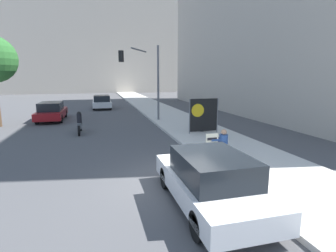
# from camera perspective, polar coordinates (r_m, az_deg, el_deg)

# --- Properties ---
(ground_plane) EXTENTS (160.00, 160.00, 0.00)m
(ground_plane) POSITION_cam_1_polar(r_m,az_deg,el_deg) (8.57, 2.70, -12.25)
(ground_plane) COLOR #4F4F51
(sidewalk_curb) EXTENTS (3.87, 90.00, 0.16)m
(sidewalk_curb) POSITION_cam_1_polar(r_m,az_deg,el_deg) (23.48, -0.56, 2.64)
(sidewalk_curb) COLOR beige
(sidewalk_curb) RESTS_ON ground_plane
(building_backdrop_far) EXTENTS (52.00, 12.00, 36.32)m
(building_backdrop_far) POSITION_cam_1_polar(r_m,az_deg,el_deg) (64.75, -15.51, 23.47)
(building_backdrop_far) COLOR #BCB2A3
(building_backdrop_far) RESTS_ON ground_plane
(seated_protester) EXTENTS (0.99, 0.77, 1.17)m
(seated_protester) POSITION_cam_1_polar(r_m,az_deg,el_deg) (10.48, 12.05, -3.72)
(seated_protester) COLOR #474C56
(seated_protester) RESTS_ON sidewalk_curb
(pedestrian_behind) EXTENTS (0.34, 0.34, 1.77)m
(pedestrian_behind) POSITION_cam_1_polar(r_m,az_deg,el_deg) (15.60, 7.38, 2.17)
(pedestrian_behind) COLOR black
(pedestrian_behind) RESTS_ON sidewalk_curb
(protest_banner) EXTENTS (1.76, 0.06, 1.97)m
(protest_banner) POSITION_cam_1_polar(r_m,az_deg,el_deg) (15.09, 7.73, 2.39)
(protest_banner) COLOR slate
(protest_banner) RESTS_ON sidewalk_curb
(traffic_light_pole) EXTENTS (2.82, 2.59, 5.44)m
(traffic_light_pole) POSITION_cam_1_polar(r_m,az_deg,el_deg) (20.02, -5.33, 12.04)
(traffic_light_pole) COLOR slate
(traffic_light_pole) RESTS_ON sidewalk_curb
(parked_car_curbside) EXTENTS (1.87, 4.34, 1.44)m
(parked_car_curbside) POSITION_cam_1_polar(r_m,az_deg,el_deg) (6.97, 9.24, -11.50)
(parked_car_curbside) COLOR white
(parked_car_curbside) RESTS_ON ground_plane
(car_on_road_nearest) EXTENTS (1.84, 4.74, 1.44)m
(car_on_road_nearest) POSITION_cam_1_polar(r_m,az_deg,el_deg) (22.26, -24.02, 2.95)
(car_on_road_nearest) COLOR maroon
(car_on_road_nearest) RESTS_ON ground_plane
(car_on_road_midblock) EXTENTS (1.88, 4.61, 1.42)m
(car_on_road_midblock) POSITION_cam_1_polar(r_m,az_deg,el_deg) (29.10, -14.21, 5.12)
(car_on_road_midblock) COLOR white
(car_on_road_midblock) RESTS_ON ground_plane
(motorcycle_on_road) EXTENTS (0.28, 2.17, 1.33)m
(motorcycle_on_road) POSITION_cam_1_polar(r_m,az_deg,el_deg) (16.56, -18.69, 0.41)
(motorcycle_on_road) COLOR #565B60
(motorcycle_on_road) RESTS_ON ground_plane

